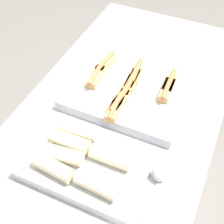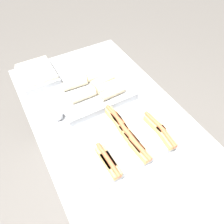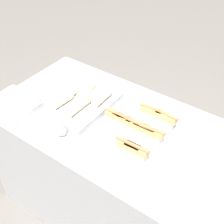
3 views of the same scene
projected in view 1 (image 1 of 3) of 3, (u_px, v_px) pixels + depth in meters
name	position (u px, v px, depth m)	size (l,w,h in m)	color
ground_plane	(117.00, 203.00, 2.09)	(12.00, 12.00, 0.00)	slate
counter	(118.00, 166.00, 1.75)	(1.73, 0.87, 0.91)	#B7BABF
tray_hotdogs	(127.00, 94.00, 1.43)	(0.41, 0.54, 0.10)	#B7BABF
tray_wraps	(85.00, 161.00, 1.19)	(0.33, 0.47, 0.11)	#B7BABF
serving_spoon_near	(159.00, 176.00, 1.16)	(0.22, 0.06, 0.06)	#B2B5BA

